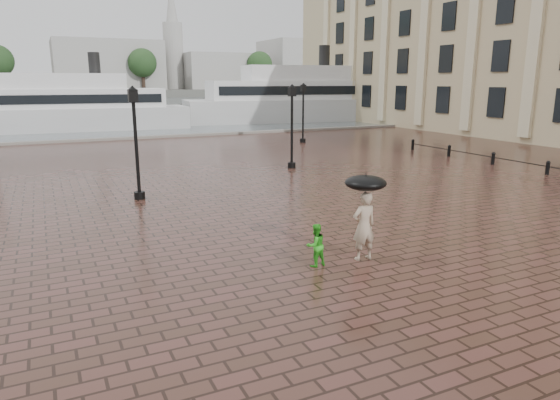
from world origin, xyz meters
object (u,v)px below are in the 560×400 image
street_lamps (194,124)px  ferry_far (299,99)px  adult_pedestrian (364,226)px  ferry_near (68,107)px  child_pedestrian (316,245)px

street_lamps → ferry_far: (19.97, 25.45, 0.30)m
adult_pedestrian → ferry_near: (-5.08, 42.05, 1.27)m
street_lamps → adult_pedestrian: size_ratio=11.40×
ferry_far → child_pedestrian: bearing=-110.0°
adult_pedestrian → ferry_far: size_ratio=0.07×
child_pedestrian → ferry_near: ferry_near is taller
ferry_near → ferry_far: bearing=4.8°
street_lamps → child_pedestrian: bearing=-95.7°
ferry_far → adult_pedestrian: bearing=-108.4°
street_lamps → ferry_far: size_ratio=0.79×
adult_pedestrian → child_pedestrian: (-1.41, 0.12, -0.37)m
adult_pedestrian → ferry_far: 47.39m
ferry_near → street_lamps: bearing=-74.7°
ferry_far → ferry_near: bearing=-171.4°
street_lamps → ferry_near: ferry_near is taller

